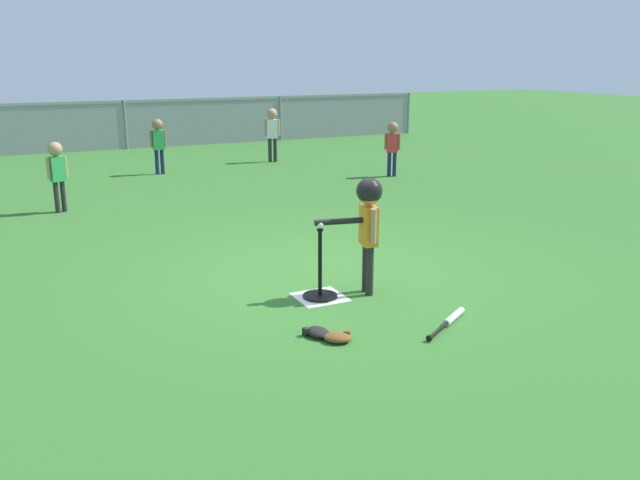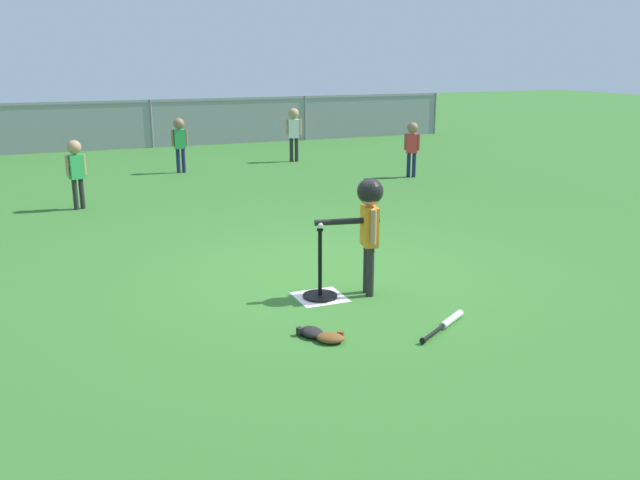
{
  "view_description": "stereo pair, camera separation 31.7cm",
  "coord_description": "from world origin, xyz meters",
  "px_view_note": "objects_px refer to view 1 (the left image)",
  "views": [
    {
      "loc": [
        -2.86,
        -5.86,
        2.15
      ],
      "look_at": [
        -0.31,
        -0.6,
        0.55
      ],
      "focal_mm": 37.7,
      "sensor_mm": 36.0,
      "label": 1
    },
    {
      "loc": [
        -2.57,
        -5.99,
        2.15
      ],
      "look_at": [
        -0.31,
        -0.6,
        0.55
      ],
      "focal_mm": 37.7,
      "sensor_mm": 36.0,
      "label": 2
    }
  ],
  "objects_px": {
    "fielder_deep_left": "(158,139)",
    "spare_bat_silver": "(451,319)",
    "batter_child": "(368,212)",
    "fielder_deep_right": "(272,128)",
    "glove_near_bats": "(317,332)",
    "glove_by_plate": "(338,337)",
    "fielder_near_right": "(392,142)",
    "baseball_on_tee": "(320,225)",
    "batting_tee": "(320,287)",
    "fielder_deep_center": "(57,167)"
  },
  "relations": [
    {
      "from": "batter_child",
      "to": "fielder_deep_center",
      "type": "distance_m",
      "value": 5.37
    },
    {
      "from": "fielder_deep_right",
      "to": "spare_bat_silver",
      "type": "height_order",
      "value": "fielder_deep_right"
    },
    {
      "from": "fielder_deep_left",
      "to": "glove_by_plate",
      "type": "bearing_deg",
      "value": -93.59
    },
    {
      "from": "baseball_on_tee",
      "to": "fielder_deep_left",
      "type": "height_order",
      "value": "fielder_deep_left"
    },
    {
      "from": "batter_child",
      "to": "glove_near_bats",
      "type": "distance_m",
      "value": 1.34
    },
    {
      "from": "fielder_deep_left",
      "to": "batter_child",
      "type": "bearing_deg",
      "value": -88.24
    },
    {
      "from": "fielder_deep_left",
      "to": "fielder_deep_center",
      "type": "distance_m",
      "value": 3.29
    },
    {
      "from": "batting_tee",
      "to": "glove_by_plate",
      "type": "bearing_deg",
      "value": -107.9
    },
    {
      "from": "fielder_deep_right",
      "to": "glove_by_plate",
      "type": "height_order",
      "value": "fielder_deep_right"
    },
    {
      "from": "fielder_near_right",
      "to": "glove_near_bats",
      "type": "xyz_separation_m",
      "value": [
        -4.44,
        -6.07,
        -0.61
      ]
    },
    {
      "from": "fielder_deep_left",
      "to": "glove_near_bats",
      "type": "bearing_deg",
      "value": -94.34
    },
    {
      "from": "batting_tee",
      "to": "glove_near_bats",
      "type": "xyz_separation_m",
      "value": [
        -0.41,
        -0.8,
        -0.07
      ]
    },
    {
      "from": "spare_bat_silver",
      "to": "glove_near_bats",
      "type": "distance_m",
      "value": 1.15
    },
    {
      "from": "fielder_deep_center",
      "to": "spare_bat_silver",
      "type": "relative_size",
      "value": 1.57
    },
    {
      "from": "fielder_near_right",
      "to": "fielder_deep_right",
      "type": "bearing_deg",
      "value": 116.78
    },
    {
      "from": "batting_tee",
      "to": "glove_near_bats",
      "type": "height_order",
      "value": "batting_tee"
    },
    {
      "from": "fielder_near_right",
      "to": "fielder_deep_center",
      "type": "height_order",
      "value": "fielder_deep_center"
    },
    {
      "from": "fielder_deep_center",
      "to": "fielder_deep_right",
      "type": "bearing_deg",
      "value": 34.57
    },
    {
      "from": "baseball_on_tee",
      "to": "fielder_deep_center",
      "type": "height_order",
      "value": "fielder_deep_center"
    },
    {
      "from": "fielder_deep_left",
      "to": "glove_by_plate",
      "type": "relative_size",
      "value": 3.8
    },
    {
      "from": "batter_child",
      "to": "glove_near_bats",
      "type": "height_order",
      "value": "batter_child"
    },
    {
      "from": "batter_child",
      "to": "fielder_deep_right",
      "type": "distance_m",
      "value": 8.3
    },
    {
      "from": "batting_tee",
      "to": "spare_bat_silver",
      "type": "xyz_separation_m",
      "value": [
        0.72,
        -1.03,
        -0.07
      ]
    },
    {
      "from": "fielder_deep_left",
      "to": "spare_bat_silver",
      "type": "distance_m",
      "value": 8.46
    },
    {
      "from": "batter_child",
      "to": "fielder_deep_left",
      "type": "height_order",
      "value": "batter_child"
    },
    {
      "from": "spare_bat_silver",
      "to": "glove_near_bats",
      "type": "bearing_deg",
      "value": 168.35
    },
    {
      "from": "baseball_on_tee",
      "to": "batter_child",
      "type": "distance_m",
      "value": 0.46
    },
    {
      "from": "glove_by_plate",
      "to": "glove_near_bats",
      "type": "height_order",
      "value": "same"
    },
    {
      "from": "batter_child",
      "to": "fielder_deep_left",
      "type": "xyz_separation_m",
      "value": [
        -0.23,
        7.48,
        -0.12
      ]
    },
    {
      "from": "batter_child",
      "to": "fielder_deep_left",
      "type": "distance_m",
      "value": 7.49
    },
    {
      "from": "fielder_deep_center",
      "to": "fielder_deep_right",
      "type": "relative_size",
      "value": 0.9
    },
    {
      "from": "fielder_near_right",
      "to": "glove_near_bats",
      "type": "relative_size",
      "value": 4.04
    },
    {
      "from": "baseball_on_tee",
      "to": "fielder_near_right",
      "type": "xyz_separation_m",
      "value": [
        4.03,
        5.28,
        -0.05
      ]
    },
    {
      "from": "fielder_deep_right",
      "to": "batting_tee",
      "type": "bearing_deg",
      "value": -108.94
    },
    {
      "from": "batter_child",
      "to": "baseball_on_tee",
      "type": "bearing_deg",
      "value": 168.92
    },
    {
      "from": "batter_child",
      "to": "batting_tee",
      "type": "bearing_deg",
      "value": 168.92
    },
    {
      "from": "glove_by_plate",
      "to": "glove_near_bats",
      "type": "bearing_deg",
      "value": 121.0
    },
    {
      "from": "fielder_deep_right",
      "to": "glove_near_bats",
      "type": "height_order",
      "value": "fielder_deep_right"
    },
    {
      "from": "spare_bat_silver",
      "to": "fielder_deep_right",
      "type": "bearing_deg",
      "value": 77.42
    },
    {
      "from": "baseball_on_tee",
      "to": "fielder_deep_center",
      "type": "distance_m",
      "value": 5.12
    },
    {
      "from": "batting_tee",
      "to": "glove_near_bats",
      "type": "distance_m",
      "value": 0.9
    },
    {
      "from": "batter_child",
      "to": "spare_bat_silver",
      "type": "distance_m",
      "value": 1.24
    },
    {
      "from": "batting_tee",
      "to": "fielder_near_right",
      "type": "distance_m",
      "value": 6.66
    },
    {
      "from": "fielder_deep_left",
      "to": "spare_bat_silver",
      "type": "height_order",
      "value": "fielder_deep_left"
    },
    {
      "from": "fielder_deep_right",
      "to": "spare_bat_silver",
      "type": "relative_size",
      "value": 1.74
    },
    {
      "from": "batting_tee",
      "to": "batter_child",
      "type": "distance_m",
      "value": 0.82
    },
    {
      "from": "batting_tee",
      "to": "fielder_near_right",
      "type": "relative_size",
      "value": 0.66
    },
    {
      "from": "fielder_near_right",
      "to": "glove_by_plate",
      "type": "distance_m",
      "value": 7.62
    },
    {
      "from": "fielder_deep_center",
      "to": "spare_bat_silver",
      "type": "bearing_deg",
      "value": -66.62
    },
    {
      "from": "glove_near_bats",
      "to": "spare_bat_silver",
      "type": "bearing_deg",
      "value": -11.65
    }
  ]
}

